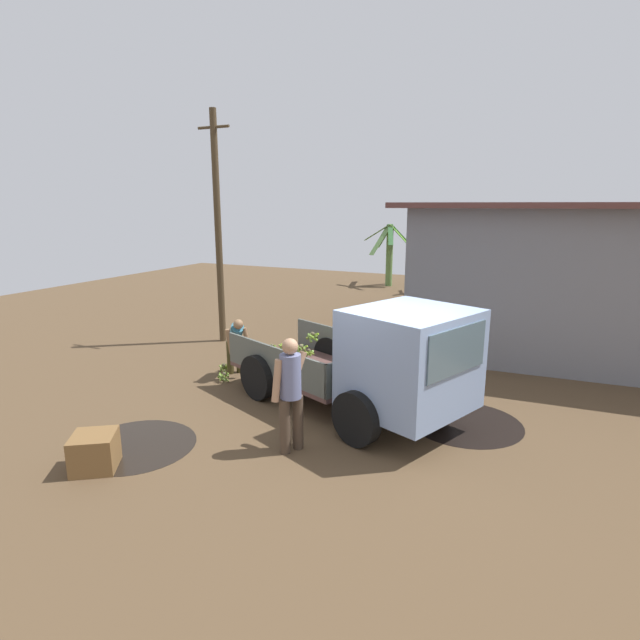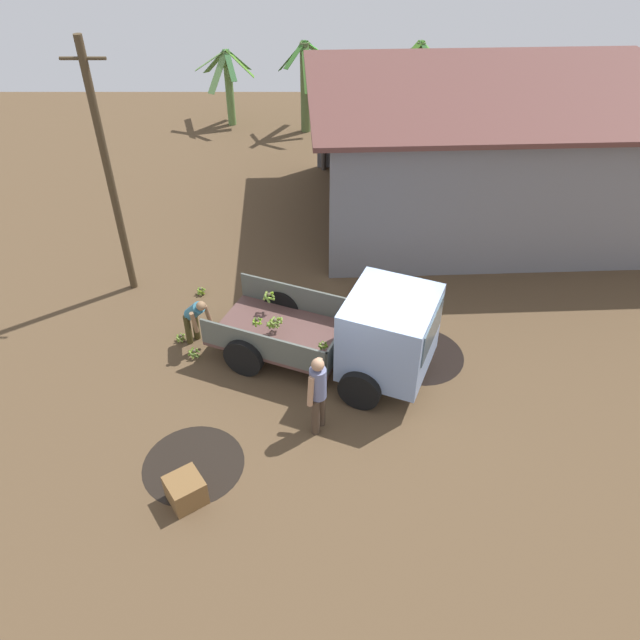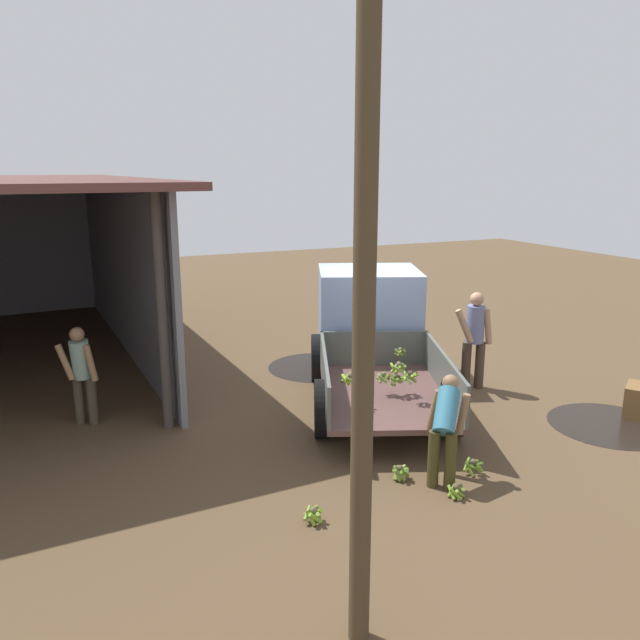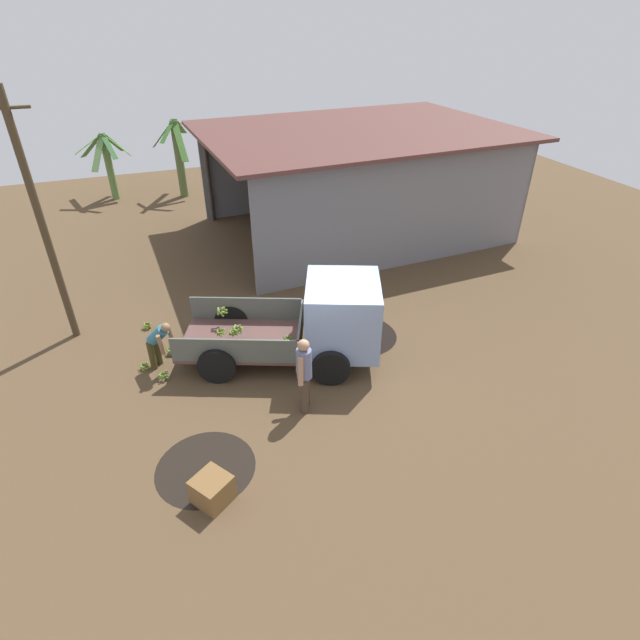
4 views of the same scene
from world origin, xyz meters
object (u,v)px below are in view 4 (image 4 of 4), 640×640
(banana_bunch_on_ground_0, at_px, (147,325))
(banana_bunch_on_ground_1, at_px, (144,366))
(cargo_truck, at_px, (325,320))
(banana_bunch_on_ground_3, at_px, (171,351))
(utility_pole, at_px, (42,224))
(person_worker_loading, at_px, (158,341))
(person_bystander_near_shed, at_px, (269,246))
(banana_bunch_on_ground_2, at_px, (164,375))
(wooden_crate_0, at_px, (212,490))
(person_foreground_visitor, at_px, (304,372))

(banana_bunch_on_ground_0, distance_m, banana_bunch_on_ground_1, 1.78)
(cargo_truck, relative_size, banana_bunch_on_ground_3, 20.52)
(utility_pole, height_order, person_worker_loading, utility_pole)
(cargo_truck, height_order, banana_bunch_on_ground_0, cargo_truck)
(person_bystander_near_shed, distance_m, banana_bunch_on_ground_2, 5.82)
(cargo_truck, bearing_deg, person_bystander_near_shed, 112.03)
(wooden_crate_0, bearing_deg, person_foreground_visitor, 36.35)
(person_bystander_near_shed, xyz_separation_m, banana_bunch_on_ground_0, (-3.93, -2.10, -0.75))
(cargo_truck, relative_size, person_bystander_near_shed, 3.18)
(utility_pole, bearing_deg, banana_bunch_on_ground_1, -53.80)
(banana_bunch_on_ground_3, bearing_deg, wooden_crate_0, -87.61)
(utility_pole, bearing_deg, person_bystander_near_shed, 17.24)
(banana_bunch_on_ground_2, relative_size, banana_bunch_on_ground_3, 1.16)
(cargo_truck, xyz_separation_m, banana_bunch_on_ground_0, (-3.91, 2.82, -0.97))
(person_foreground_visitor, xyz_separation_m, banana_bunch_on_ground_0, (-2.87, 4.34, -0.86))
(cargo_truck, relative_size, person_foreground_visitor, 2.84)
(banana_bunch_on_ground_2, distance_m, wooden_crate_0, 3.68)
(banana_bunch_on_ground_1, bearing_deg, cargo_truck, -14.39)
(banana_bunch_on_ground_3, bearing_deg, person_worker_loading, -116.05)
(person_bystander_near_shed, bearing_deg, wooden_crate_0, 98.14)
(utility_pole, height_order, person_foreground_visitor, utility_pole)
(person_foreground_visitor, height_order, banana_bunch_on_ground_1, person_foreground_visitor)
(banana_bunch_on_ground_0, height_order, banana_bunch_on_ground_2, banana_bunch_on_ground_2)
(person_bystander_near_shed, bearing_deg, banana_bunch_on_ground_2, 80.08)
(person_foreground_visitor, distance_m, person_bystander_near_shed, 6.52)
(person_worker_loading, relative_size, banana_bunch_on_ground_0, 5.48)
(banana_bunch_on_ground_1, bearing_deg, utility_pole, 126.20)
(banana_bunch_on_ground_1, xyz_separation_m, banana_bunch_on_ground_3, (0.66, 0.38, 0.01))
(cargo_truck, relative_size, wooden_crate_0, 8.58)
(banana_bunch_on_ground_1, bearing_deg, banana_bunch_on_ground_2, -54.34)
(cargo_truck, relative_size, banana_bunch_on_ground_1, 21.55)
(person_bystander_near_shed, xyz_separation_m, banana_bunch_on_ground_1, (-4.12, -3.86, -0.76))
(person_worker_loading, height_order, banana_bunch_on_ground_3, person_worker_loading)
(person_foreground_visitor, height_order, banana_bunch_on_ground_2, person_foreground_visitor)
(banana_bunch_on_ground_0, distance_m, banana_bunch_on_ground_2, 2.33)
(cargo_truck, bearing_deg, utility_pole, 172.99)
(banana_bunch_on_ground_0, relative_size, wooden_crate_0, 0.41)
(banana_bunch_on_ground_0, xyz_separation_m, banana_bunch_on_ground_3, (0.46, -1.39, -0.00))
(utility_pole, height_order, wooden_crate_0, utility_pole)
(banana_bunch_on_ground_0, bearing_deg, person_worker_loading, -83.11)
(banana_bunch_on_ground_3, distance_m, wooden_crate_0, 4.58)
(person_worker_loading, xyz_separation_m, banana_bunch_on_ground_0, (-0.23, 1.87, -0.65))
(utility_pole, xyz_separation_m, person_worker_loading, (1.96, -2.21, -2.26))
(banana_bunch_on_ground_1, bearing_deg, banana_bunch_on_ground_0, 83.75)
(person_foreground_visitor, distance_m, banana_bunch_on_ground_0, 5.27)
(cargo_truck, xyz_separation_m, person_foreground_visitor, (-1.04, -1.52, -0.11))
(person_bystander_near_shed, relative_size, banana_bunch_on_ground_2, 5.58)
(banana_bunch_on_ground_3, height_order, wooden_crate_0, wooden_crate_0)
(person_worker_loading, distance_m, banana_bunch_on_ground_1, 0.79)
(banana_bunch_on_ground_1, distance_m, banana_bunch_on_ground_3, 0.76)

